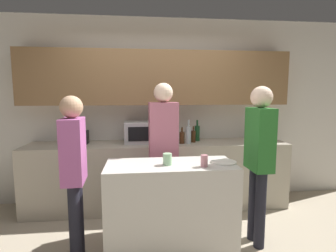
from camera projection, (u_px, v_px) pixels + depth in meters
name	position (u px, v px, depth m)	size (l,w,h in m)	color
back_wall	(157.00, 98.00, 3.86)	(6.40, 0.40, 2.70)	silver
back_counter	(159.00, 175.00, 3.72)	(3.60, 0.62, 0.92)	#B7AD99
kitchen_island	(171.00, 207.00, 2.68)	(1.29, 0.56, 0.91)	beige
microwave	(143.00, 132.00, 3.69)	(0.52, 0.39, 0.30)	#B7BABC
toaster	(78.00, 137.00, 3.61)	(0.26, 0.16, 0.18)	black
potted_plant	(264.00, 127.00, 3.88)	(0.14, 0.14, 0.39)	brown
bottle_0	(182.00, 137.00, 3.61)	(0.07, 0.07, 0.23)	#472814
bottle_1	(189.00, 135.00, 3.61)	(0.07, 0.07, 0.33)	silver
bottle_2	(193.00, 136.00, 3.71)	(0.06, 0.06, 0.23)	#472814
bottle_3	(197.00, 133.00, 3.83)	(0.08, 0.08, 0.31)	#194723
plate_on_island	(224.00, 162.00, 2.66)	(0.26, 0.26, 0.01)	white
cup_0	(167.00, 159.00, 2.57)	(0.09, 0.09, 0.11)	#9CD29B
cup_1	(204.00, 161.00, 2.51)	(0.07, 0.07, 0.11)	#D08591
person_left	(74.00, 165.00, 2.47)	(0.21, 0.35, 1.59)	black
person_center	(259.00, 152.00, 2.72)	(0.22, 0.34, 1.68)	black
person_right	(163.00, 141.00, 3.14)	(0.35, 0.23, 1.73)	black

